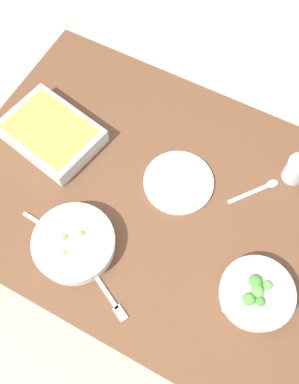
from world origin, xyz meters
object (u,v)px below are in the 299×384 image
at_px(spoon_by_stew, 53,232).
at_px(broccoli_bowl, 257,293).
at_px(spoon_spare, 261,189).
at_px(baking_dish, 51,133).
at_px(side_plate, 179,182).
at_px(spoon_by_broccoli, 241,302).
at_px(stew_bowl, 74,243).
at_px(drink_cup, 296,170).
at_px(fork_on_table, 110,298).

bearing_deg(spoon_by_stew, broccoli_bowl, -169.78).
relative_size(broccoli_bowl, spoon_by_stew, 1.19).
distance_m(spoon_by_stew, spoon_spare, 0.65).
height_order(baking_dish, spoon_spare, baking_dish).
bearing_deg(baking_dish, side_plate, -173.81).
height_order(side_plate, spoon_by_broccoli, side_plate).
relative_size(broccoli_bowl, baking_dish, 0.62).
height_order(stew_bowl, drink_cup, drink_cup).
bearing_deg(spoon_by_broccoli, side_plate, -38.08).
relative_size(baking_dish, drink_cup, 3.96).
xyz_separation_m(broccoli_bowl, drink_cup, (0.04, -0.41, 0.01)).
relative_size(baking_dish, spoon_by_broccoli, 2.25).
relative_size(drink_cup, fork_on_table, 0.51).
height_order(spoon_by_broccoli, spoon_spare, same).
height_order(spoon_by_stew, fork_on_table, spoon_by_stew).
bearing_deg(spoon_by_stew, drink_cup, -137.50).
height_order(drink_cup, spoon_spare, drink_cup).
bearing_deg(spoon_spare, spoon_by_broccoli, 103.26).
distance_m(broccoli_bowl, spoon_spare, 0.33).
xyz_separation_m(stew_bowl, baking_dish, (0.27, -0.28, 0.00)).
distance_m(side_plate, spoon_spare, 0.26).
bearing_deg(drink_cup, baking_dish, 17.85).
distance_m(stew_bowl, fork_on_table, 0.19).
relative_size(stew_bowl, side_plate, 1.09).
xyz_separation_m(stew_bowl, broccoli_bowl, (-0.52, -0.11, -0.00)).
bearing_deg(broccoli_bowl, fork_on_table, 28.98).
distance_m(broccoli_bowl, spoon_by_broccoli, 0.05).
bearing_deg(stew_bowl, spoon_spare, -133.59).
height_order(side_plate, fork_on_table, side_plate).
relative_size(side_plate, spoon_spare, 1.47).
bearing_deg(fork_on_table, broccoli_bowl, -151.02).
relative_size(broccoli_bowl, fork_on_table, 1.25).
height_order(stew_bowl, broccoli_bowl, broccoli_bowl).
relative_size(broccoli_bowl, spoon_by_broccoli, 1.40).
distance_m(stew_bowl, spoon_by_broccoli, 0.50).
distance_m(stew_bowl, side_plate, 0.37).
bearing_deg(spoon_spare, broccoli_bowl, 108.99).
relative_size(spoon_by_broccoli, spoon_spare, 1.00).
relative_size(side_plate, fork_on_table, 1.32).
bearing_deg(drink_cup, spoon_by_broccoli, 91.40).
height_order(broccoli_bowl, side_plate, broccoli_bowl).
height_order(stew_bowl, spoon_by_broccoli, stew_bowl).
distance_m(stew_bowl, broccoli_bowl, 0.53).
height_order(broccoli_bowl, drink_cup, drink_cup).
xyz_separation_m(broccoli_bowl, spoon_by_stew, (0.60, 0.11, -0.03)).
bearing_deg(spoon_by_stew, spoon_by_broccoli, -172.66).
bearing_deg(drink_cup, spoon_spare, 52.08).
bearing_deg(drink_cup, fork_on_table, 62.29).
distance_m(side_plate, spoon_by_broccoli, 0.40).
xyz_separation_m(drink_cup, fork_on_table, (0.32, 0.60, -0.04)).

